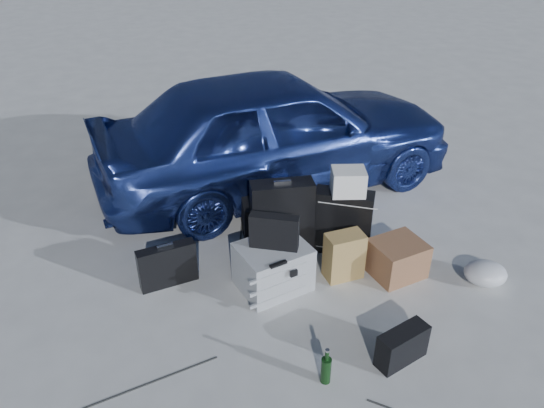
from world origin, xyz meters
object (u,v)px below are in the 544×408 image
at_px(briefcase, 167,266).
at_px(cardboard_box, 397,258).
at_px(car, 276,130).
at_px(duffel_bag, 284,218).
at_px(green_bottle, 326,366).
at_px(suitcase_left, 282,218).
at_px(pelican_case, 273,267).
at_px(suitcase_right, 343,222).

bearing_deg(briefcase, cardboard_box, -21.05).
height_order(car, briefcase, car).
bearing_deg(duffel_bag, green_bottle, -90.71).
distance_m(car, green_bottle, 2.72).
height_order(suitcase_left, duffel_bag, suitcase_left).
relative_size(car, duffel_bag, 4.97).
bearing_deg(briefcase, pelican_case, -27.15).
relative_size(briefcase, suitcase_left, 0.68).
height_order(pelican_case, suitcase_right, suitcase_right).
relative_size(pelican_case, green_bottle, 1.95).
bearing_deg(pelican_case, suitcase_right, 8.90).
distance_m(pelican_case, cardboard_box, 1.03).
bearing_deg(briefcase, suitcase_left, 0.87).
height_order(suitcase_right, duffel_bag, suitcase_right).
relative_size(pelican_case, suitcase_right, 0.89).
relative_size(suitcase_left, suitcase_right, 1.16).
distance_m(pelican_case, duffel_bag, 0.74).
height_order(pelican_case, suitcase_left, suitcase_left).
height_order(car, pelican_case, car).
relative_size(car, suitcase_right, 6.24).
height_order(suitcase_right, cardboard_box, suitcase_right).
bearing_deg(suitcase_left, suitcase_right, -8.54).
xyz_separation_m(car, duffel_bag, (-0.10, -0.96, -0.44)).
bearing_deg(green_bottle, suitcase_right, 70.09).
height_order(car, suitcase_right, car).
relative_size(car, suitcase_left, 5.38).
distance_m(suitcase_right, cardboard_box, 0.55).
relative_size(duffel_bag, green_bottle, 2.74).
height_order(pelican_case, briefcase, pelican_case).
distance_m(car, duffel_bag, 1.06).
bearing_deg(car, pelican_case, 154.94).
height_order(car, duffel_bag, car).
bearing_deg(duffel_bag, car, 85.05).
distance_m(suitcase_left, suitcase_right, 0.52).
height_order(suitcase_left, green_bottle, suitcase_left).
xyz_separation_m(cardboard_box, green_bottle, (-0.86, -0.99, -0.02)).
xyz_separation_m(suitcase_right, duffel_bag, (-0.45, 0.33, -0.11)).
xyz_separation_m(pelican_case, green_bottle, (0.17, -1.00, -0.06)).
distance_m(suitcase_left, duffel_bag, 0.30).
distance_m(briefcase, green_bottle, 1.54).
xyz_separation_m(pelican_case, cardboard_box, (1.03, -0.01, -0.04)).
relative_size(pelican_case, duffel_bag, 0.71).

